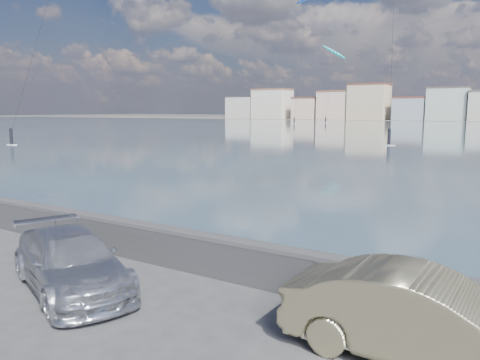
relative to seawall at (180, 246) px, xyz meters
The scene contains 6 objects.
ground 2.76m from the seawall, 90.00° to the right, with size 700.00×700.00×0.00m, color #333335.
seawall is the anchor object (origin of this frame).
car_silver 2.67m from the seawall, 115.58° to the right, with size 1.82×4.49×1.30m, color silver.
car_champagne 6.32m from the seawall, 12.73° to the right, with size 1.56×4.46×1.47m, color tan.
kitesurfer_3 145.41m from the seawall, 113.36° to the left, with size 8.45×16.24×39.48m.
kitesurfer_12 143.13m from the seawall, 109.69° to the left, with size 7.25×12.24×24.38m.
Camera 1 is at (7.45, -6.20, 4.01)m, focal length 35.00 mm.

